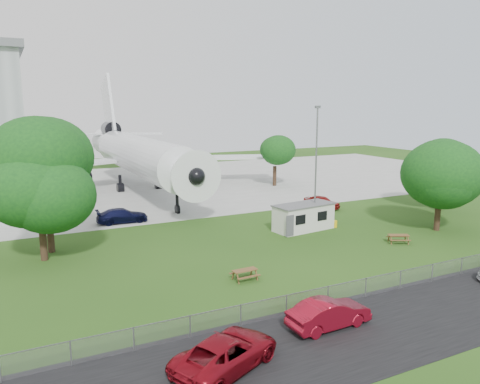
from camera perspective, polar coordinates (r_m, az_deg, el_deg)
name	(u,v)px	position (r m, az deg, el deg)	size (l,w,h in m)	color
ground	(276,257)	(38.52, 4.40, -7.92)	(160.00, 160.00, 0.00)	#345B1B
asphalt_strip	(394,322)	(28.99, 18.22, -14.87)	(120.00, 8.00, 0.02)	black
concrete_apron	(148,186)	(72.80, -11.18, 0.75)	(120.00, 46.00, 0.03)	#B7B7B2
airliner	(137,153)	(69.54, -12.45, 4.62)	(46.36, 47.73, 17.69)	white
site_cabin	(304,217)	(46.60, 7.76, -3.03)	(6.90, 3.46, 2.62)	silver
picnic_west	(245,280)	(33.69, 0.59, -10.66)	(1.80, 1.50, 0.76)	brown
picnic_east	(398,243)	(44.51, 18.71, -5.90)	(1.80, 1.50, 0.76)	brown
fence	(353,300)	(31.31, 13.61, -12.68)	(58.00, 0.04, 1.30)	gray
lamp_mast	(316,169)	(46.65, 9.23, 2.81)	(0.16, 0.16, 12.00)	slate
tree_west_big	(45,164)	(41.25, -22.67, 3.22)	(8.77, 8.77, 11.90)	#382619
tree_west_small	(39,193)	(39.56, -23.27, -0.16)	(7.05, 7.05, 8.96)	#382619
tree_east_front	(441,175)	(49.20, 23.27, 1.87)	(7.87, 7.87, 9.42)	#382619
tree_east_back	(443,160)	(58.73, 23.48, 3.59)	(7.35, 7.35, 9.62)	#382619
tree_far_apron	(275,152)	(70.99, 4.29, 4.88)	(5.88, 5.88, 8.13)	#382619
car_centre_sedan	(329,314)	(27.23, 10.79, -14.37)	(1.70, 4.88, 1.61)	maroon
car_west_estate	(226,353)	(23.11, -1.70, -19.01)	(2.66, 5.76, 1.60)	maroon
car_ne_hatch	(322,202)	(56.64, 9.93, -1.23)	(1.78, 4.43, 1.51)	maroon
car_apron_van	(122,216)	(50.53, -14.18, -2.82)	(2.14, 5.26, 1.53)	black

